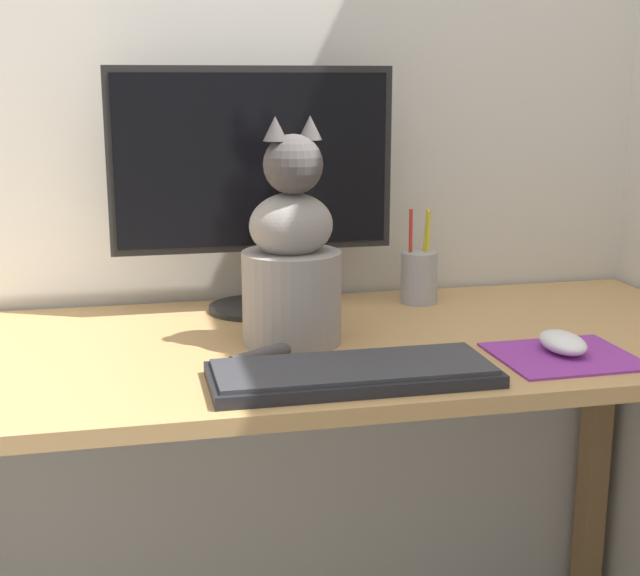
# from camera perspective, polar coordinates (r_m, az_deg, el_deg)

# --- Properties ---
(wall_back) EXTENTS (7.00, 0.04, 2.50)m
(wall_back) POSITION_cam_1_polar(r_m,az_deg,el_deg) (1.73, -3.27, 17.11)
(wall_back) COLOR beige
(wall_back) RESTS_ON ground_plane
(desk) EXTENTS (1.47, 0.62, 0.72)m
(desk) POSITION_cam_1_polar(r_m,az_deg,el_deg) (1.49, -0.82, -6.96)
(desk) COLOR tan
(desk) RESTS_ON ground_plane
(monitor) EXTENTS (0.51, 0.17, 0.44)m
(monitor) POSITION_cam_1_polar(r_m,az_deg,el_deg) (1.60, -4.33, 7.21)
(monitor) COLOR black
(monitor) RESTS_ON desk
(keyboard) EXTENTS (0.41, 0.16, 0.02)m
(keyboard) POSITION_cam_1_polar(r_m,az_deg,el_deg) (1.27, 2.11, -5.46)
(keyboard) COLOR black
(keyboard) RESTS_ON desk
(mousepad_right) EXTENTS (0.21, 0.19, 0.00)m
(mousepad_right) POSITION_cam_1_polar(r_m,az_deg,el_deg) (1.42, 15.35, -4.23)
(mousepad_right) COLOR purple
(mousepad_right) RESTS_ON desk
(computer_mouse_right) EXTENTS (0.06, 0.10, 0.03)m
(computer_mouse_right) POSITION_cam_1_polar(r_m,az_deg,el_deg) (1.43, 15.27, -3.38)
(computer_mouse_right) COLOR white
(computer_mouse_right) RESTS_ON mousepad_right
(cat) EXTENTS (0.21, 0.23, 0.36)m
(cat) POSITION_cam_1_polar(r_m,az_deg,el_deg) (1.42, -1.85, 1.74)
(cat) COLOR gray
(cat) RESTS_ON desk
(pen_cup) EXTENTS (0.07, 0.07, 0.18)m
(pen_cup) POSITION_cam_1_polar(r_m,az_deg,el_deg) (1.70, 6.36, 0.76)
(pen_cup) COLOR #99999E
(pen_cup) RESTS_ON desk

